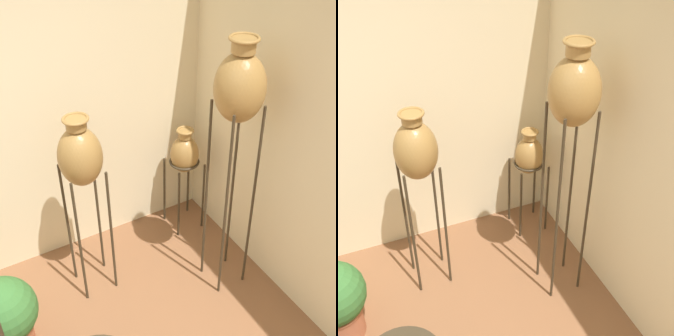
# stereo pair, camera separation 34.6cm
# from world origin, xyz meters

# --- Properties ---
(vase_stand_tall) EXTENTS (0.33, 0.33, 2.00)m
(vase_stand_tall) POSITION_xyz_m (1.71, 1.07, 1.65)
(vase_stand_tall) COLOR #382D1E
(vase_stand_tall) RESTS_ON ground_plane
(vase_stand_medium) EXTENTS (0.30, 0.30, 1.50)m
(vase_stand_medium) POSITION_xyz_m (0.79, 1.52, 1.19)
(vase_stand_medium) COLOR #382D1E
(vase_stand_medium) RESTS_ON ground_plane
(vase_stand_short) EXTENTS (0.27, 0.27, 1.00)m
(vase_stand_short) POSITION_xyz_m (1.78, 1.78, 0.75)
(vase_stand_short) COLOR #382D1E
(vase_stand_short) RESTS_ON ground_plane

